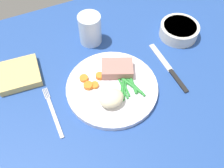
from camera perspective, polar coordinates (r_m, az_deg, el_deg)
dining_table at (r=72.43cm, az=-0.13°, el=-2.73°), size 120.00×90.00×2.00cm
dinner_plate at (r=71.85cm, az=0.00°, el=-0.83°), size 26.17×26.17×1.60cm
meat_portion at (r=73.22cm, az=1.18°, el=3.51°), size 10.69×9.21×2.76cm
mashed_potatoes at (r=66.68cm, az=-0.16°, el=-3.24°), size 6.74×5.60×3.87cm
carrot_slices at (r=71.70cm, az=-4.72°, el=0.60°), size 6.72×5.86×1.24cm
green_beans at (r=70.97cm, az=3.74°, el=-0.36°), size 6.66×9.39×0.90cm
fork at (r=70.24cm, az=-13.24°, el=-6.19°), size 1.44×16.60×0.40cm
knife at (r=78.81cm, az=12.76°, el=3.52°), size 1.70×20.50×0.64cm
water_glass at (r=82.35cm, az=-4.98°, el=11.93°), size 7.21×7.21×10.01cm
salad_bowl at (r=88.13cm, az=14.98°, el=11.78°), size 12.71×12.71×4.18cm
napkin at (r=79.25cm, az=-20.36°, el=2.08°), size 12.84×12.32×2.18cm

